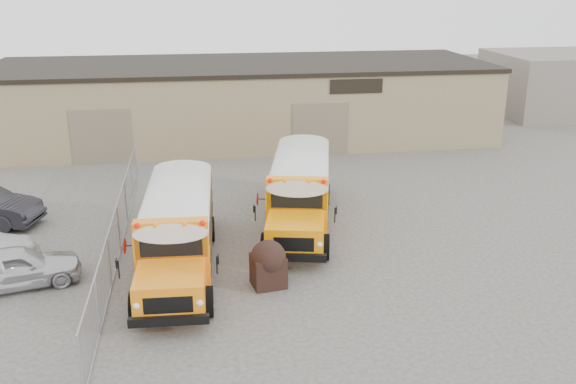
{
  "coord_description": "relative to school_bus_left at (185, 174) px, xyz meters",
  "views": [
    {
      "loc": [
        -3.03,
        -19.73,
        9.83
      ],
      "look_at": [
        0.53,
        4.15,
        1.6
      ],
      "focal_mm": 40.0,
      "sensor_mm": 36.0,
      "label": 1
    }
  ],
  "objects": [
    {
      "name": "car_silver",
      "position": [
        -5.54,
        -6.73,
        -0.89
      ],
      "size": [
        4.38,
        2.63,
        1.4
      ],
      "primitive_type": "imported",
      "rotation": [
        0.0,
        0.0,
        1.82
      ],
      "color": "silver",
      "rests_on": "ground"
    },
    {
      "name": "chainlink_fence",
      "position": [
        -2.48,
        -4.23,
        -0.69
      ],
      "size": [
        0.07,
        18.07,
        1.81
      ],
      "color": "#979AA0",
      "rests_on": "ground"
    },
    {
      "name": "distant_building_right",
      "position": [
        27.52,
        16.77,
        0.61
      ],
      "size": [
        10.0,
        8.0,
        4.4
      ],
      "primitive_type": "cube",
      "color": "gray",
      "rests_on": "ground"
    },
    {
      "name": "school_bus_right",
      "position": [
        5.89,
        3.49,
        0.01
      ],
      "size": [
        4.18,
        9.69,
        2.76
      ],
      "color": "#FF9405",
      "rests_on": "ground"
    },
    {
      "name": "tarp_bundle",
      "position": [
        2.68,
        -7.89,
        -0.77
      ],
      "size": [
        1.21,
        1.17,
        1.6
      ],
      "color": "black",
      "rests_on": "ground"
    },
    {
      "name": "school_bus_left",
      "position": [
        0.0,
        0.0,
        0.0
      ],
      "size": [
        3.03,
        9.49,
        2.75
      ],
      "color": "orange",
      "rests_on": "ground"
    },
    {
      "name": "warehouse",
      "position": [
        3.52,
        12.76,
        0.78
      ],
      "size": [
        30.2,
        10.2,
        4.67
      ],
      "color": "#947F5B",
      "rests_on": "ground"
    },
    {
      "name": "ground",
      "position": [
        3.52,
        -7.23,
        -1.59
      ],
      "size": [
        120.0,
        120.0,
        0.0
      ],
      "primitive_type": "plane",
      "color": "#484542",
      "rests_on": "ground"
    }
  ]
}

